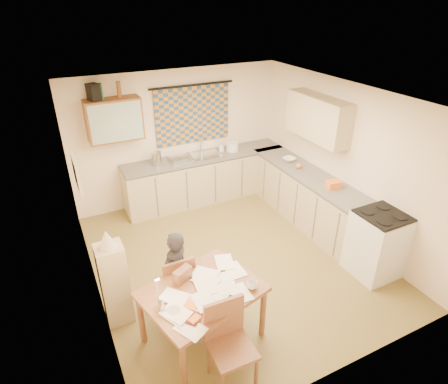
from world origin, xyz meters
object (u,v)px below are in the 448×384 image
stove (377,244)px  chair_far (177,292)px  shelf_stand (115,284)px  dining_table (203,314)px  counter_right (310,200)px  person (176,274)px  counter_back (209,177)px

stove → chair_far: size_ratio=1.11×
shelf_stand → dining_table: bearing=-42.7°
counter_right → shelf_stand: size_ratio=2.67×
chair_far → shelf_stand: bearing=-14.6°
stove → shelf_stand: shelf_stand is taller
person → stove: bearing=137.7°
counter_back → stove: (1.22, -3.13, 0.04)m
person → shelf_stand: bearing=-46.2°
chair_far → shelf_stand: size_ratio=0.81×
counter_right → dining_table: size_ratio=2.03×
counter_back → shelf_stand: 3.33m
dining_table → counter_back: bearing=50.1°
person → shelf_stand: (-0.71, 0.19, -0.04)m
chair_far → counter_right: bearing=-161.6°
chair_far → person: 0.32m
stove → person: (-2.83, 0.56, 0.10)m
counter_back → counter_right: (1.22, -1.61, -0.00)m
counter_back → stove: stove is taller
counter_right → dining_table: (-2.72, -1.54, -0.07)m
counter_back → shelf_stand: (-2.32, -2.39, 0.10)m
stove → shelf_stand: bearing=168.1°
stove → dining_table: (-2.72, -0.01, -0.11)m
counter_back → person: bearing=-122.0°
stove → shelf_stand: 3.62m
shelf_stand → chair_far: bearing=-14.3°
chair_far → counter_back: bearing=-122.4°
counter_back → dining_table: bearing=-115.4°
dining_table → person: (-0.11, 0.57, 0.21)m
stove → dining_table: 2.72m
shelf_stand → counter_right: bearing=12.4°
counter_right → person: (-2.83, -0.97, 0.14)m
chair_far → stove: bearing=168.3°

